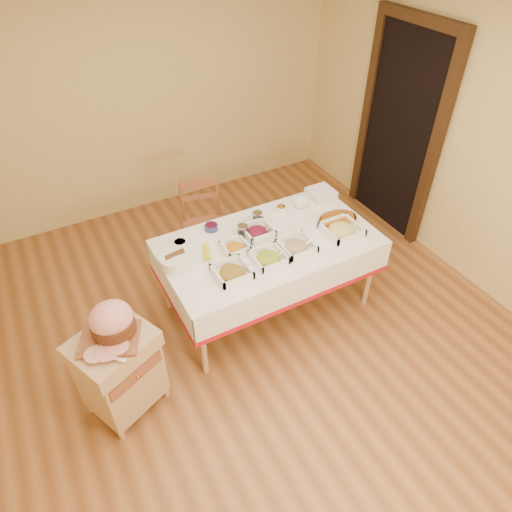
{
  "coord_description": "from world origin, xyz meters",
  "views": [
    {
      "loc": [
        -1.24,
        -2.3,
        3.14
      ],
      "look_at": [
        0.12,
        0.2,
        0.74
      ],
      "focal_mm": 32.0,
      "sensor_mm": 36.0,
      "label": 1
    }
  ],
  "objects_px": {
    "dining_chair": "(204,225)",
    "mustard_bottle": "(207,251)",
    "butcher_cart": "(120,369)",
    "dining_table": "(268,256)",
    "preserve_jar_right": "(257,218)",
    "ham_on_board": "(111,323)",
    "bread_basket": "(176,260)",
    "brass_platter": "(338,220)",
    "plate_stack": "(321,194)",
    "preserve_jar_left": "(243,232)"
  },
  "relations": [
    {
      "from": "butcher_cart",
      "to": "dining_chair",
      "type": "distance_m",
      "value": 1.75
    },
    {
      "from": "mustard_bottle",
      "to": "dining_chair",
      "type": "bearing_deg",
      "value": 69.23
    },
    {
      "from": "plate_stack",
      "to": "brass_platter",
      "type": "xyz_separation_m",
      "value": [
        -0.09,
        -0.4,
        -0.02
      ]
    },
    {
      "from": "butcher_cart",
      "to": "bread_basket",
      "type": "height_order",
      "value": "bread_basket"
    },
    {
      "from": "dining_table",
      "to": "bread_basket",
      "type": "distance_m",
      "value": 0.83
    },
    {
      "from": "preserve_jar_left",
      "to": "mustard_bottle",
      "type": "distance_m",
      "value": 0.41
    },
    {
      "from": "bread_basket",
      "to": "dining_chair",
      "type": "bearing_deg",
      "value": 54.18
    },
    {
      "from": "preserve_jar_left",
      "to": "dining_table",
      "type": "bearing_deg",
      "value": -45.01
    },
    {
      "from": "plate_stack",
      "to": "mustard_bottle",
      "type": "bearing_deg",
      "value": -166.68
    },
    {
      "from": "brass_platter",
      "to": "preserve_jar_right",
      "type": "bearing_deg",
      "value": 153.05
    },
    {
      "from": "brass_platter",
      "to": "butcher_cart",
      "type": "bearing_deg",
      "value": -170.4
    },
    {
      "from": "dining_chair",
      "to": "dining_table",
      "type": "bearing_deg",
      "value": -74.29
    },
    {
      "from": "plate_stack",
      "to": "dining_chair",
      "type": "bearing_deg",
      "value": 153.4
    },
    {
      "from": "ham_on_board",
      "to": "preserve_jar_right",
      "type": "height_order",
      "value": "ham_on_board"
    },
    {
      "from": "preserve_jar_left",
      "to": "plate_stack",
      "type": "distance_m",
      "value": 0.95
    },
    {
      "from": "dining_chair",
      "to": "plate_stack",
      "type": "height_order",
      "value": "dining_chair"
    },
    {
      "from": "preserve_jar_left",
      "to": "plate_stack",
      "type": "height_order",
      "value": "preserve_jar_left"
    },
    {
      "from": "ham_on_board",
      "to": "bread_basket",
      "type": "xyz_separation_m",
      "value": [
        0.62,
        0.46,
        -0.06
      ]
    },
    {
      "from": "ham_on_board",
      "to": "brass_platter",
      "type": "xyz_separation_m",
      "value": [
        2.09,
        0.33,
        -0.09
      ]
    },
    {
      "from": "dining_table",
      "to": "brass_platter",
      "type": "relative_size",
      "value": 4.94
    },
    {
      "from": "butcher_cart",
      "to": "mustard_bottle",
      "type": "xyz_separation_m",
      "value": [
        0.9,
        0.44,
        0.41
      ]
    },
    {
      "from": "mustard_bottle",
      "to": "bread_basket",
      "type": "distance_m",
      "value": 0.25
    },
    {
      "from": "butcher_cart",
      "to": "mustard_bottle",
      "type": "distance_m",
      "value": 1.09
    },
    {
      "from": "ham_on_board",
      "to": "dining_table",
      "type": "bearing_deg",
      "value": 14.9
    },
    {
      "from": "dining_chair",
      "to": "bread_basket",
      "type": "height_order",
      "value": "dining_chair"
    },
    {
      "from": "preserve_jar_left",
      "to": "brass_platter",
      "type": "relative_size",
      "value": 0.31
    },
    {
      "from": "dining_chair",
      "to": "mustard_bottle",
      "type": "xyz_separation_m",
      "value": [
        -0.31,
        -0.82,
        0.37
      ]
    },
    {
      "from": "butcher_cart",
      "to": "mustard_bottle",
      "type": "bearing_deg",
      "value": 26.15
    },
    {
      "from": "dining_table",
      "to": "dining_chair",
      "type": "xyz_separation_m",
      "value": [
        -0.24,
        0.85,
        -0.13
      ]
    },
    {
      "from": "ham_on_board",
      "to": "plate_stack",
      "type": "relative_size",
      "value": 1.78
    },
    {
      "from": "brass_platter",
      "to": "bread_basket",
      "type": "bearing_deg",
      "value": 174.71
    },
    {
      "from": "ham_on_board",
      "to": "plate_stack",
      "type": "bearing_deg",
      "value": 18.34
    },
    {
      "from": "dining_table",
      "to": "preserve_jar_right",
      "type": "bearing_deg",
      "value": 81.48
    },
    {
      "from": "ham_on_board",
      "to": "preserve_jar_right",
      "type": "bearing_deg",
      "value": 24.1
    },
    {
      "from": "dining_chair",
      "to": "preserve_jar_left",
      "type": "xyz_separation_m",
      "value": [
        0.08,
        -0.69,
        0.34
      ]
    },
    {
      "from": "preserve_jar_right",
      "to": "bread_basket",
      "type": "relative_size",
      "value": 0.42
    },
    {
      "from": "dining_table",
      "to": "preserve_jar_left",
      "type": "height_order",
      "value": "preserve_jar_left"
    },
    {
      "from": "ham_on_board",
      "to": "mustard_bottle",
      "type": "height_order",
      "value": "ham_on_board"
    },
    {
      "from": "dining_table",
      "to": "plate_stack",
      "type": "xyz_separation_m",
      "value": [
        0.77,
        0.35,
        0.2
      ]
    },
    {
      "from": "dining_chair",
      "to": "plate_stack",
      "type": "relative_size",
      "value": 3.92
    },
    {
      "from": "butcher_cart",
      "to": "ham_on_board",
      "type": "relative_size",
      "value": 1.83
    },
    {
      "from": "ham_on_board",
      "to": "mustard_bottle",
      "type": "relative_size",
      "value": 2.31
    },
    {
      "from": "dining_chair",
      "to": "ham_on_board",
      "type": "bearing_deg",
      "value": -133.63
    },
    {
      "from": "butcher_cart",
      "to": "mustard_bottle",
      "type": "height_order",
      "value": "mustard_bottle"
    },
    {
      "from": "dining_chair",
      "to": "mustard_bottle",
      "type": "relative_size",
      "value": 5.1
    },
    {
      "from": "butcher_cart",
      "to": "preserve_jar_left",
      "type": "height_order",
      "value": "preserve_jar_left"
    },
    {
      "from": "dining_table",
      "to": "butcher_cart",
      "type": "height_order",
      "value": "dining_table"
    },
    {
      "from": "bread_basket",
      "to": "plate_stack",
      "type": "height_order",
      "value": "bread_basket"
    },
    {
      "from": "dining_table",
      "to": "butcher_cart",
      "type": "distance_m",
      "value": 1.52
    },
    {
      "from": "butcher_cart",
      "to": "dining_chair",
      "type": "relative_size",
      "value": 0.83
    }
  ]
}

